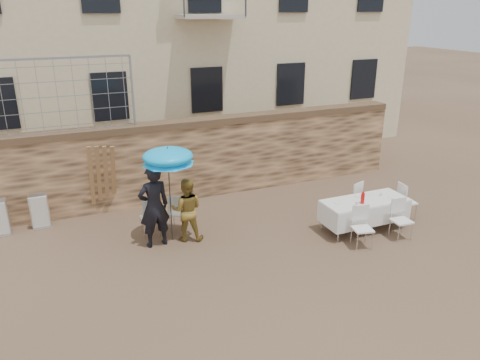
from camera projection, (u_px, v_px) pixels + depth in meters
name	position (u px, v px, depth m)	size (l,w,h in m)	color
ground	(264.00, 286.00, 9.17)	(80.00, 80.00, 0.00)	brown
stone_wall	(188.00, 160.00, 13.11)	(13.00, 0.50, 2.20)	#8B6645
chain_link_fence	(66.00, 96.00, 11.32)	(3.20, 0.06, 1.80)	gray
man_suit	(154.00, 206.00, 10.40)	(0.70, 0.46, 1.92)	black
woman_dress	(187.00, 210.00, 10.74)	(0.73, 0.57, 1.51)	gold
umbrella	(168.00, 159.00, 10.27)	(1.17, 1.17, 2.10)	#3F3F44
couple_chair_left	(150.00, 217.00, 11.04)	(0.48, 0.48, 0.96)	white
couple_chair_right	(179.00, 212.00, 11.30)	(0.48, 0.48, 0.96)	white
banquet_table	(365.00, 201.00, 11.25)	(2.10, 0.85, 0.78)	white
soda_bottle	(363.00, 198.00, 10.99)	(0.09, 0.09, 0.26)	red
table_chair_front_left	(363.00, 228.00, 10.47)	(0.48, 0.48, 0.96)	white
table_chair_front_right	(402.00, 220.00, 10.87)	(0.48, 0.48, 0.96)	white
table_chair_back	(351.00, 198.00, 12.10)	(0.48, 0.48, 0.96)	white
table_chair_side	(407.00, 201.00, 11.93)	(0.48, 0.48, 0.96)	white
chair_stack_right	(40.00, 210.00, 11.47)	(0.46, 0.32, 0.92)	white
wood_planks	(104.00, 179.00, 11.92)	(0.70, 0.20, 2.00)	#A37749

